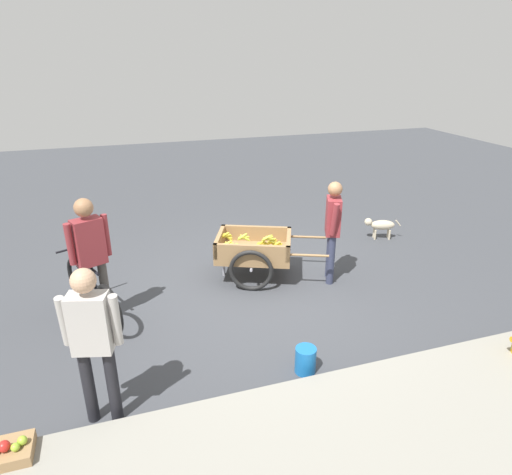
{
  "coord_description": "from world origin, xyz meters",
  "views": [
    {
      "loc": [
        1.77,
        5.48,
        3.22
      ],
      "look_at": [
        -0.03,
        -0.15,
        0.75
      ],
      "focal_mm": 31.3,
      "sensor_mm": 36.0,
      "label": 1
    }
  ],
  "objects_px": {
    "fruit_cart": "(254,251)",
    "apple_crate": "(6,458)",
    "dog": "(380,225)",
    "cyclist_person": "(90,251)",
    "plastic_bucket": "(305,360)",
    "bystander_person": "(92,335)",
    "vendor_person": "(333,224)",
    "bicycle": "(93,293)"
  },
  "relations": [
    {
      "from": "fruit_cart",
      "to": "vendor_person",
      "type": "relative_size",
      "value": 1.18
    },
    {
      "from": "dog",
      "to": "apple_crate",
      "type": "xyz_separation_m",
      "value": [
        5.67,
        3.41,
        -0.15
      ]
    },
    {
      "from": "cyclist_person",
      "to": "plastic_bucket",
      "type": "bearing_deg",
      "value": 141.03
    },
    {
      "from": "dog",
      "to": "plastic_bucket",
      "type": "relative_size",
      "value": 2.17
    },
    {
      "from": "vendor_person",
      "to": "apple_crate",
      "type": "height_order",
      "value": "vendor_person"
    },
    {
      "from": "fruit_cart",
      "to": "bystander_person",
      "type": "distance_m",
      "value": 3.25
    },
    {
      "from": "bystander_person",
      "to": "bicycle",
      "type": "bearing_deg",
      "value": -86.75
    },
    {
      "from": "dog",
      "to": "bystander_person",
      "type": "height_order",
      "value": "bystander_person"
    },
    {
      "from": "plastic_bucket",
      "to": "apple_crate",
      "type": "xyz_separation_m",
      "value": [
        2.85,
        0.38,
        -0.03
      ]
    },
    {
      "from": "fruit_cart",
      "to": "apple_crate",
      "type": "relative_size",
      "value": 4.12
    },
    {
      "from": "vendor_person",
      "to": "plastic_bucket",
      "type": "xyz_separation_m",
      "value": [
        1.2,
        1.84,
        -0.76
      ]
    },
    {
      "from": "bicycle",
      "to": "apple_crate",
      "type": "relative_size",
      "value": 3.51
    },
    {
      "from": "vendor_person",
      "to": "cyclist_person",
      "type": "bearing_deg",
      "value": 2.24
    },
    {
      "from": "fruit_cart",
      "to": "bicycle",
      "type": "height_order",
      "value": "bicycle"
    },
    {
      "from": "cyclist_person",
      "to": "plastic_bucket",
      "type": "xyz_separation_m",
      "value": [
        -2.12,
        1.71,
        -0.85
      ]
    },
    {
      "from": "fruit_cart",
      "to": "vendor_person",
      "type": "distance_m",
      "value": 1.25
    },
    {
      "from": "apple_crate",
      "to": "bicycle",
      "type": "bearing_deg",
      "value": -106.79
    },
    {
      "from": "apple_crate",
      "to": "bystander_person",
      "type": "relative_size",
      "value": 0.28
    },
    {
      "from": "cyclist_person",
      "to": "dog",
      "type": "xyz_separation_m",
      "value": [
        -4.93,
        -1.32,
        -0.73
      ]
    },
    {
      "from": "fruit_cart",
      "to": "apple_crate",
      "type": "distance_m",
      "value": 4.01
    },
    {
      "from": "apple_crate",
      "to": "bystander_person",
      "type": "distance_m",
      "value": 1.18
    },
    {
      "from": "fruit_cart",
      "to": "plastic_bucket",
      "type": "xyz_separation_m",
      "value": [
        0.13,
        2.28,
        -0.29
      ]
    },
    {
      "from": "dog",
      "to": "plastic_bucket",
      "type": "distance_m",
      "value": 4.14
    },
    {
      "from": "bicycle",
      "to": "apple_crate",
      "type": "height_order",
      "value": "bicycle"
    },
    {
      "from": "plastic_bucket",
      "to": "apple_crate",
      "type": "distance_m",
      "value": 2.88
    },
    {
      "from": "vendor_person",
      "to": "dog",
      "type": "height_order",
      "value": "vendor_person"
    },
    {
      "from": "apple_crate",
      "to": "dog",
      "type": "bearing_deg",
      "value": -148.99
    },
    {
      "from": "cyclist_person",
      "to": "bystander_person",
      "type": "bearing_deg",
      "value": 91.54
    },
    {
      "from": "fruit_cart",
      "to": "dog",
      "type": "bearing_deg",
      "value": -164.53
    },
    {
      "from": "fruit_cart",
      "to": "dog",
      "type": "relative_size",
      "value": 2.8
    },
    {
      "from": "bicycle",
      "to": "plastic_bucket",
      "type": "xyz_separation_m",
      "value": [
        -2.18,
        1.85,
        -0.2
      ]
    },
    {
      "from": "dog",
      "to": "apple_crate",
      "type": "relative_size",
      "value": 1.47
    },
    {
      "from": "cyclist_person",
      "to": "plastic_bucket",
      "type": "height_order",
      "value": "cyclist_person"
    },
    {
      "from": "vendor_person",
      "to": "bicycle",
      "type": "xyz_separation_m",
      "value": [
        3.38,
        -0.01,
        -0.56
      ]
    },
    {
      "from": "bicycle",
      "to": "bystander_person",
      "type": "xyz_separation_m",
      "value": [
        -0.11,
        1.9,
        0.59
      ]
    },
    {
      "from": "bystander_person",
      "to": "dog",
      "type": "bearing_deg",
      "value": -147.83
    },
    {
      "from": "vendor_person",
      "to": "bicycle",
      "type": "bearing_deg",
      "value": -0.16
    },
    {
      "from": "bicycle",
      "to": "dog",
      "type": "xyz_separation_m",
      "value": [
        -5.0,
        -1.18,
        -0.08
      ]
    },
    {
      "from": "dog",
      "to": "plastic_bucket",
      "type": "bearing_deg",
      "value": 47.06
    },
    {
      "from": "fruit_cart",
      "to": "apple_crate",
      "type": "bearing_deg",
      "value": 41.76
    },
    {
      "from": "dog",
      "to": "fruit_cart",
      "type": "bearing_deg",
      "value": 15.47
    },
    {
      "from": "vendor_person",
      "to": "apple_crate",
      "type": "bearing_deg",
      "value": 28.76
    }
  ]
}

